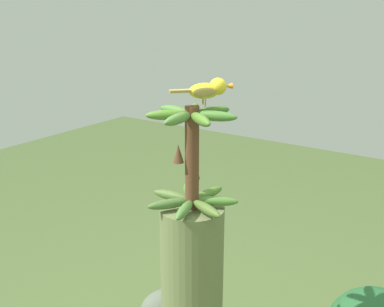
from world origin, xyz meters
name	(u,v)px	position (x,y,z in m)	size (l,w,h in m)	color
banana_bunch	(192,159)	(0.00, 0.00, 1.11)	(0.31, 0.30, 0.35)	brown
perched_bird	(209,89)	(0.04, -0.04, 1.34)	(0.16, 0.15, 0.09)	#C68933
garden_rock	(166,307)	(0.46, 0.47, 0.09)	(0.28, 0.20, 0.18)	#5B6656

